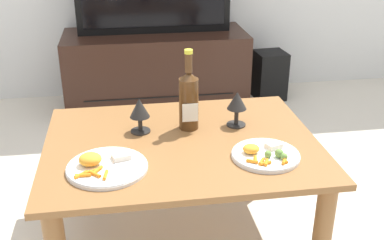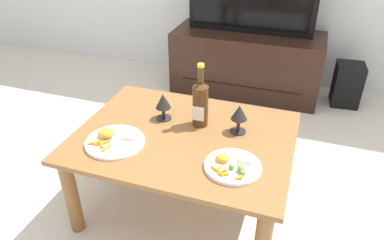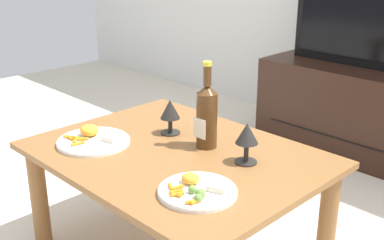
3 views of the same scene
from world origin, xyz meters
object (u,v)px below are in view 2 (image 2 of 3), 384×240
object	(u,v)px
floor_speaker	(347,84)
wine_bottle	(200,102)
dinner_plate_left	(114,140)
dining_table	(184,148)
tv_stand	(246,63)
goblet_right	(239,114)
dinner_plate_right	(232,166)
goblet_left	(163,102)

from	to	relation	value
floor_speaker	wine_bottle	size ratio (longest dim) A/B	1.05
dinner_plate_left	dining_table	bearing A→B (deg)	30.34
dining_table	wine_bottle	world-z (taller)	wine_bottle
floor_speaker	wine_bottle	bearing A→B (deg)	-124.13
dining_table	tv_stand	world-z (taller)	tv_stand
dinner_plate_left	floor_speaker	bearing A→B (deg)	55.89
wine_bottle	goblet_right	bearing A→B (deg)	-1.68
floor_speaker	dinner_plate_left	size ratio (longest dim) A/B	1.23
dining_table	tv_stand	size ratio (longest dim) A/B	0.86
dinner_plate_left	dinner_plate_right	size ratio (longest dim) A/B	1.13
dining_table	goblet_right	world-z (taller)	goblet_right
goblet_right	dinner_plate_left	world-z (taller)	goblet_right
dining_table	floor_speaker	xyz separation A→B (m)	(0.86, 1.53, -0.21)
tv_stand	goblet_left	size ratio (longest dim) A/B	8.52
floor_speaker	goblet_left	xyz separation A→B (m)	(-1.02, -1.42, 0.39)
tv_stand	wine_bottle	distance (m)	1.43
dining_table	floor_speaker	size ratio (longest dim) A/B	3.03
dining_table	dinner_plate_left	xyz separation A→B (m)	(-0.29, -0.17, 0.09)
dining_table	wine_bottle	size ratio (longest dim) A/B	3.17
goblet_left	dinner_plate_right	world-z (taller)	goblet_left
wine_bottle	dinner_plate_right	size ratio (longest dim) A/B	1.33
dining_table	tv_stand	bearing A→B (deg)	89.11
dinner_plate_right	floor_speaker	bearing A→B (deg)	71.41
goblet_left	tv_stand	bearing A→B (deg)	82.74
wine_bottle	goblet_right	distance (m)	0.20
wine_bottle	dinner_plate_left	xyz separation A→B (m)	(-0.34, -0.29, -0.12)
goblet_left	dinner_plate_left	size ratio (longest dim) A/B	0.51
goblet_right	dinner_plate_left	bearing A→B (deg)	-152.29
tv_stand	dinner_plate_right	bearing A→B (deg)	-81.15
goblet_right	dinner_plate_left	distance (m)	0.62
goblet_left	dining_table	bearing A→B (deg)	-35.91
wine_bottle	goblet_left	xyz separation A→B (m)	(-0.20, -0.01, -0.04)
goblet_left	wine_bottle	bearing A→B (deg)	1.68
floor_speaker	tv_stand	bearing A→B (deg)	177.37
goblet_left	dinner_plate_left	distance (m)	0.33
dining_table	dinner_plate_left	distance (m)	0.35
dinner_plate_left	goblet_left	bearing A→B (deg)	63.84
goblet_right	dinner_plate_right	distance (m)	0.30
goblet_left	dinner_plate_right	bearing A→B (deg)	-33.14
dining_table	dinner_plate_right	xyz separation A→B (m)	(0.29, -0.18, 0.09)
tv_stand	floor_speaker	world-z (taller)	tv_stand
goblet_right	floor_speaker	bearing A→B (deg)	66.63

